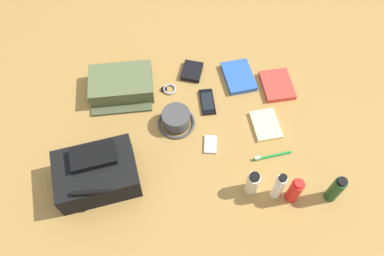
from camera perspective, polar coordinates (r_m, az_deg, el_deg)
ground_plane at (r=1.66m, az=0.00°, el=-0.91°), size 2.64×2.02×0.02m
backpack at (r=1.53m, az=-14.08°, el=-6.58°), size 0.35×0.28×0.16m
toiletry_pouch at (r=1.77m, az=-10.52°, el=6.35°), size 0.29×0.24×0.08m
bucket_hat at (r=1.65m, az=-2.39°, el=1.30°), size 0.16×0.16×0.08m
shampoo_bottle at (r=1.55m, az=20.68°, el=-8.58°), size 0.05×0.05×0.16m
sunscreen_spray at (r=1.51m, az=15.11°, el=-9.02°), size 0.05×0.05×0.15m
toothpaste_tube at (r=1.49m, az=12.84°, el=-8.51°), size 0.04×0.04×0.17m
lotion_bottle at (r=1.50m, az=9.04°, el=-8.14°), size 0.05×0.05×0.13m
paperback_novel at (r=1.82m, az=12.61°, el=6.25°), size 0.15×0.18×0.02m
travel_guidebook at (r=1.82m, az=6.98°, el=7.61°), size 0.16×0.20×0.03m
cell_phone at (r=1.73m, az=2.30°, el=3.93°), size 0.07×0.14×0.01m
media_player at (r=1.62m, az=2.77°, el=-2.44°), size 0.06×0.09×0.01m
wristwatch at (r=1.77m, az=-3.49°, el=5.83°), size 0.07×0.06×0.01m
toothbrush at (r=1.62m, az=11.62°, el=-4.14°), size 0.16×0.04×0.02m
wallet at (r=1.83m, az=-0.01°, el=8.49°), size 0.12×0.13×0.02m
notepad at (r=1.69m, az=10.96°, el=0.48°), size 0.13×0.16×0.02m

